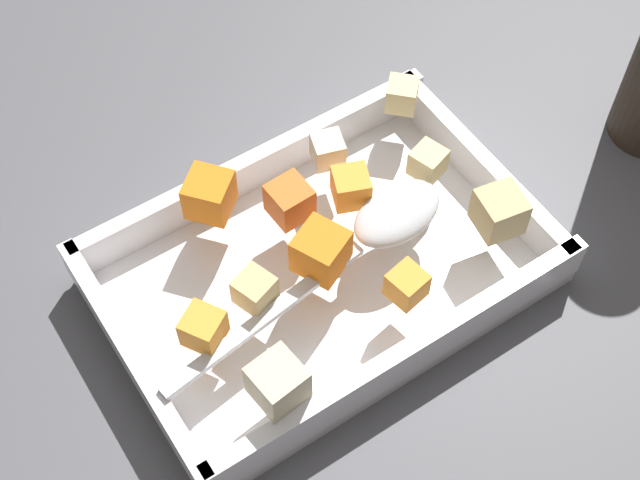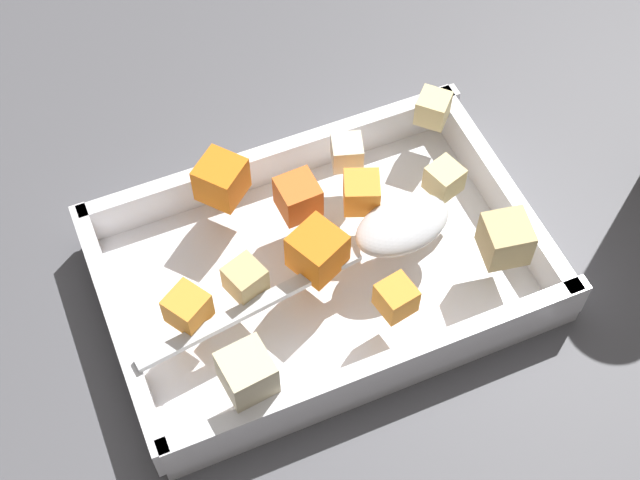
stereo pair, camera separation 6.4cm
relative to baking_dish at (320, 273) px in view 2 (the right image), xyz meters
The scene contains 15 objects.
ground_plane 0.02m from the baking_dish, 13.02° to the left, with size 4.00×4.00×0.00m, color #4C4C51.
baking_dish is the anchor object (origin of this frame).
carrot_chunk_heap_top 0.06m from the baking_dish, 91.66° to the left, with size 0.03×0.03×0.03m, color orange.
carrot_chunk_near_spoon 0.08m from the baking_dish, 65.86° to the right, with size 0.02×0.02×0.02m, color orange.
carrot_chunk_front_center 0.10m from the baking_dish, 122.72° to the left, with size 0.03×0.03×0.03m, color orange.
carrot_chunk_far_right 0.07m from the baking_dish, 29.73° to the left, with size 0.03×0.03×0.03m, color orange.
carrot_chunk_center 0.05m from the baking_dish, 120.49° to the right, with size 0.03×0.03×0.03m, color orange.
carrot_chunk_far_left 0.11m from the baking_dish, behind, with size 0.02×0.02×0.02m, color orange.
potato_chunk_heap_side 0.08m from the baking_dish, 169.79° to the right, with size 0.02×0.02×0.02m, color tan.
potato_chunk_back_center 0.14m from the baking_dish, 24.07° to the right, with size 0.03×0.03×0.03m, color tan.
potato_chunk_corner_se 0.11m from the baking_dish, ahead, with size 0.02×0.02×0.02m, color #E0CC89.
potato_chunk_corner_sw 0.12m from the baking_dish, 136.79° to the right, with size 0.03×0.03×0.03m, color beige.
potato_chunk_near_right 0.16m from the baking_dish, 31.29° to the left, with size 0.02×0.02×0.02m, color #E0CC89.
parsnip_chunk_corner_ne 0.09m from the baking_dish, 52.53° to the left, with size 0.02×0.02×0.02m, color beige.
serving_spoon 0.06m from the baking_dish, 16.06° to the right, with size 0.25×0.06×0.02m.
Camera 2 is at (-0.14, -0.33, 0.59)m, focal length 51.27 mm.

